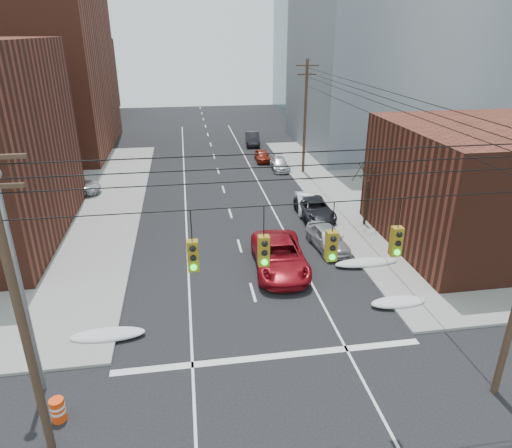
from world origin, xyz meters
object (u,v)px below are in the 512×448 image
object	(u,v)px
parked_car_b	(306,203)
lot_car_a	(36,217)
lot_car_b	(71,186)
parked_car_e	(262,156)
parked_car_c	(315,209)
construction_barrel	(58,410)
red_pickup	(280,256)
parked_car_a	(328,238)
parked_car_f	(252,139)
parked_car_d	(280,164)

from	to	relation	value
parked_car_b	lot_car_a	xyz separation A→B (m)	(-20.42, -0.33, 0.15)
parked_car_b	lot_car_a	world-z (taller)	lot_car_a
parked_car_b	lot_car_b	xyz separation A→B (m)	(-19.43, 6.61, 0.21)
parked_car_e	parked_car_c	bearing A→B (deg)	-83.79
parked_car_c	construction_barrel	distance (m)	23.34
red_pickup	parked_car_a	xyz separation A→B (m)	(3.73, 2.33, -0.15)
red_pickup	parked_car_c	size ratio (longest dim) A/B	1.28
parked_car_b	lot_car_a	distance (m)	20.42
lot_car_b	construction_barrel	xyz separation A→B (m)	(4.85, -26.15, -0.37)
parked_car_e	parked_car_f	distance (m)	7.91
parked_car_b	lot_car_b	bearing A→B (deg)	168.51
parked_car_e	parked_car_f	bearing A→B (deg)	91.29
parked_car_d	red_pickup	bearing A→B (deg)	-100.60
parked_car_d	parked_car_f	distance (m)	11.49
parked_car_b	parked_car_d	bearing A→B (deg)	95.78
parked_car_a	construction_barrel	bearing A→B (deg)	-144.05
parked_car_c	parked_car_e	distance (m)	16.95
parked_car_c	parked_car_d	size ratio (longest dim) A/B	1.21
red_pickup	parked_car_e	size ratio (longest dim) A/B	1.78
parked_car_c	parked_car_f	bearing A→B (deg)	92.36
parked_car_d	lot_car_b	distance (m)	20.42
parked_car_b	parked_car_a	bearing A→B (deg)	-85.55
parked_car_e	lot_car_a	bearing A→B (deg)	-139.25
parked_car_e	parked_car_d	bearing A→B (deg)	-68.42
parked_car_b	parked_car_c	distance (m)	1.61
red_pickup	parked_car_e	bearing A→B (deg)	86.08
parked_car_b	parked_car_c	size ratio (longest dim) A/B	0.77
parked_car_a	parked_car_e	size ratio (longest dim) A/B	1.21
parked_car_f	lot_car_a	bearing A→B (deg)	-124.32
parked_car_c	parked_car_a	bearing A→B (deg)	-97.25
parked_car_a	parked_car_e	bearing A→B (deg)	86.14
parked_car_b	parked_car_d	world-z (taller)	parked_car_b
parked_car_a	red_pickup	bearing A→B (deg)	-153.36
parked_car_e	construction_barrel	xyz separation A→B (m)	(-13.64, -34.86, -0.14)
lot_car_b	parked_car_f	bearing A→B (deg)	-41.20
lot_car_b	red_pickup	bearing A→B (deg)	-129.12
lot_car_a	parked_car_e	bearing A→B (deg)	-28.53
parked_car_f	construction_barrel	bearing A→B (deg)	-102.41
parked_car_b	lot_car_b	world-z (taller)	lot_car_b
lot_car_b	construction_barrel	bearing A→B (deg)	-162.51
parked_car_b	lot_car_a	size ratio (longest dim) A/B	0.99
parked_car_a	parked_car_e	xyz separation A→B (m)	(-0.60, 22.34, -0.13)
parked_car_d	parked_car_e	distance (m)	3.74
red_pickup	parked_car_f	world-z (taller)	red_pickup
parked_car_a	parked_car_d	xyz separation A→B (m)	(0.66, 18.81, -0.15)
lot_car_a	parked_car_f	bearing A→B (deg)	-17.03
lot_car_b	parked_car_b	bearing A→B (deg)	-101.79
parked_car_a	parked_car_f	bearing A→B (deg)	85.57
parked_car_c	parked_car_e	xyz separation A→B (m)	(-1.26, 16.90, -0.09)
parked_car_b	parked_car_c	world-z (taller)	parked_car_c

